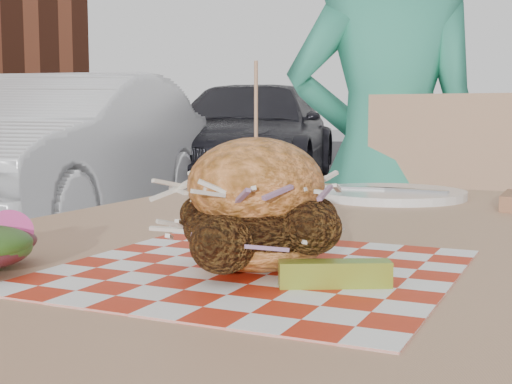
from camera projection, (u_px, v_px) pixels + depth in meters
diner at (386, 165)px, 1.97m from camera, size 0.65×0.55×1.52m
car_white at (63, 151)px, 5.58m from camera, size 2.10×3.92×1.23m
car_dark at (251, 136)px, 8.71m from camera, size 2.81×4.70×1.28m
patio_table at (311, 291)px, 0.92m from camera, size 0.80×1.20×0.75m
patio_chair at (440, 256)px, 1.75m from camera, size 0.43×0.44×0.95m
paper_liner at (256, 270)px, 0.67m from camera, size 0.36×0.36×0.00m
sandwich at (256, 212)px, 0.67m from camera, size 0.17×0.17×0.19m
pickle_spear at (335, 274)px, 0.60m from camera, size 0.09×0.06×0.02m
place_setting at (389, 194)px, 1.26m from camera, size 0.27×0.27×0.02m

